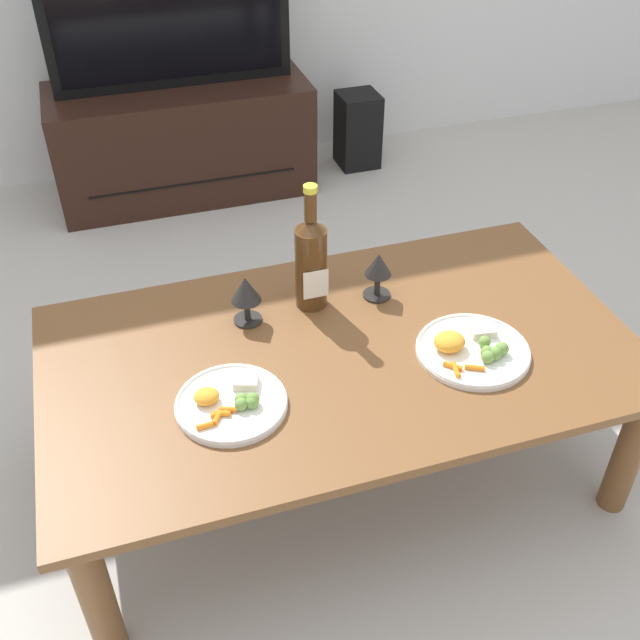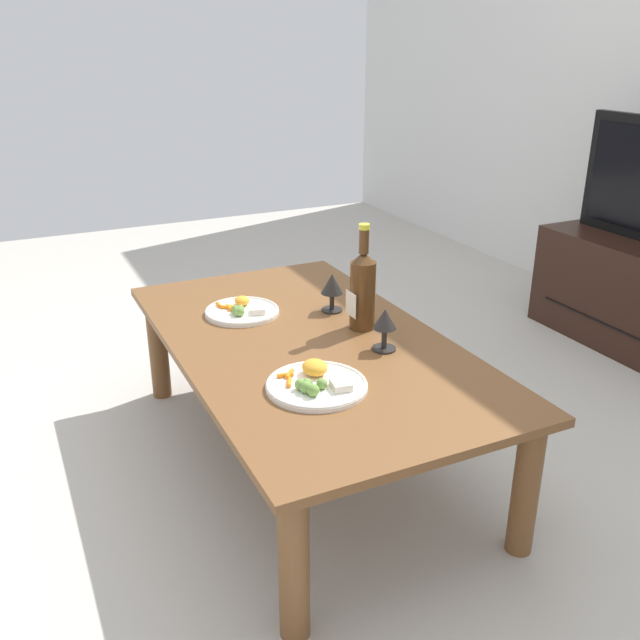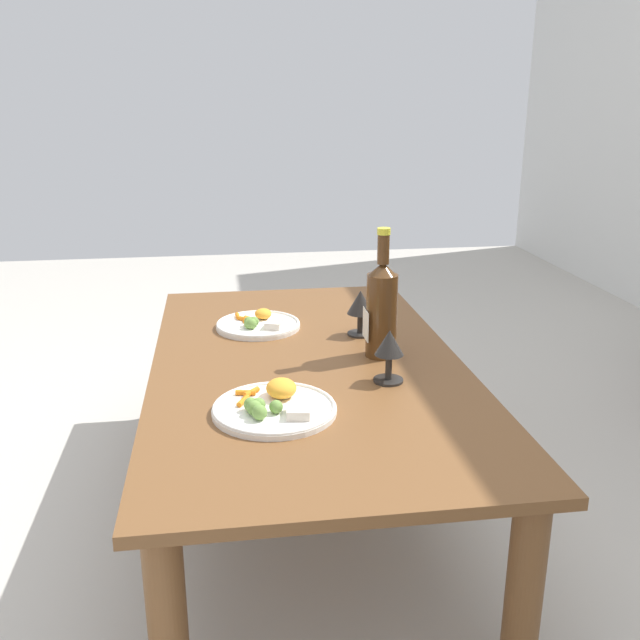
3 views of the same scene
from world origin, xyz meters
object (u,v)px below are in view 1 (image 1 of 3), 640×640
at_px(dining_table, 341,368).
at_px(floor_speaker, 358,130).
at_px(goblet_left, 246,292).
at_px(tv_stand, 183,140).
at_px(dinner_plate_left, 231,402).
at_px(goblet_right, 378,268).
at_px(tv_screen, 168,20).
at_px(wine_bottle, 311,260).
at_px(dinner_plate_right, 472,349).

distance_m(dining_table, floor_speaker, 1.84).
xyz_separation_m(dining_table, goblet_left, (-0.19, 0.17, 0.15)).
bearing_deg(dining_table, tv_stand, 94.03).
height_order(dining_table, dinner_plate_left, dinner_plate_left).
bearing_deg(goblet_right, tv_stand, 100.28).
distance_m(tv_screen, wine_bottle, 1.51).
height_order(floor_speaker, wine_bottle, wine_bottle).
height_order(goblet_right, dinner_plate_left, goblet_right).
distance_m(tv_screen, dinner_plate_left, 1.83).
xyz_separation_m(tv_stand, floor_speaker, (0.79, 0.01, -0.06)).
distance_m(wine_bottle, dinner_plate_right, 0.44).
relative_size(floor_speaker, dinner_plate_left, 1.36).
bearing_deg(floor_speaker, goblet_right, -108.90).
relative_size(tv_screen, dinner_plate_right, 3.52).
bearing_deg(goblet_right, dining_table, -131.98).
relative_size(wine_bottle, dinner_plate_left, 1.37).
distance_m(tv_stand, goblet_right, 1.57).
height_order(floor_speaker, goblet_left, goblet_left).
bearing_deg(goblet_left, wine_bottle, 6.68).
relative_size(tv_screen, goblet_right, 7.36).
relative_size(wine_bottle, goblet_left, 2.59).
bearing_deg(tv_screen, goblet_right, -79.71).
relative_size(dining_table, floor_speaker, 4.19).
relative_size(tv_screen, wine_bottle, 2.81).
bearing_deg(floor_speaker, tv_stand, -179.86).
height_order(wine_bottle, goblet_left, wine_bottle).
bearing_deg(dining_table, dinner_plate_left, -159.57).
distance_m(tv_stand, dinner_plate_left, 1.82).
xyz_separation_m(goblet_left, dinner_plate_right, (0.47, -0.28, -0.07)).
bearing_deg(tv_stand, goblet_right, -79.72).
xyz_separation_m(wine_bottle, dinner_plate_right, (0.30, -0.30, -0.12)).
xyz_separation_m(tv_stand, tv_screen, (-0.00, -0.00, 0.49)).
bearing_deg(dining_table, wine_bottle, 94.41).
bearing_deg(goblet_left, tv_screen, 87.48).
distance_m(floor_speaker, dinner_plate_left, 2.06).
height_order(tv_stand, goblet_left, goblet_left).
height_order(goblet_left, dinner_plate_left, goblet_left).
bearing_deg(floor_speaker, goblet_left, -119.60).
height_order(tv_screen, goblet_left, tv_screen).
bearing_deg(goblet_right, goblet_left, 180.00).
height_order(dining_table, goblet_right, goblet_right).
bearing_deg(dinner_plate_left, tv_screen, 84.62).
bearing_deg(dining_table, floor_speaker, 68.55).
xyz_separation_m(floor_speaker, goblet_right, (-0.51, -1.53, 0.34)).
xyz_separation_m(goblet_right, dinner_plate_right, (0.13, -0.28, -0.07)).
distance_m(dining_table, tv_stand, 1.70).
distance_m(tv_stand, floor_speaker, 0.79).
xyz_separation_m(tv_stand, goblet_left, (-0.07, -1.52, 0.28)).
bearing_deg(goblet_right, dinner_plate_left, -147.71).
relative_size(dinner_plate_left, dinner_plate_right, 0.91).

